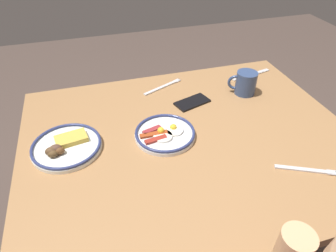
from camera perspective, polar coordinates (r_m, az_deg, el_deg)
The scene contains 9 objects.
ground_plane at distance 1.64m, azimuth 3.02°, elevation -22.06°, with size 6.00×6.00×0.00m, color #4C3D36.
dining_table at distance 1.13m, azimuth 4.08°, elevation -5.52°, with size 1.18×0.95×0.73m.
plate_near_main at distance 1.06m, azimuth -0.60°, elevation -1.46°, with size 0.22×0.22×0.04m.
plate_center_pancakes at distance 1.07m, azimuth -18.90°, elevation -3.67°, with size 0.24×0.24×0.05m.
coffee_mug at distance 1.33m, azimuth 14.53°, elevation 8.01°, with size 0.12×0.09×0.10m.
cell_phone at distance 1.25m, azimuth 4.64°, elevation 4.55°, with size 0.14×0.07×0.01m, color black.
fork_near at distance 1.35m, azimuth -0.96°, elevation 7.50°, with size 0.19×0.10×0.01m.
fork_far at distance 1.04m, azimuth 24.87°, elevation -7.60°, with size 0.18×0.10×0.01m.
butter_knife at distance 1.50m, azimuth 15.60°, elevation 9.42°, with size 0.22×0.07×0.01m.
Camera 1 is at (0.31, 0.76, 1.42)m, focal length 31.92 mm.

